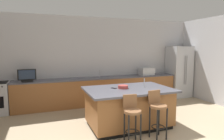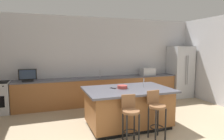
# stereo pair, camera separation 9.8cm
# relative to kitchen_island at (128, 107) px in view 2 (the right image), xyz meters

# --- Properties ---
(wall_back) EXTENTS (7.60, 0.12, 2.91)m
(wall_back) POSITION_rel_kitchen_island_xyz_m (-0.03, 2.44, 0.99)
(wall_back) COLOR #BCBCC1
(wall_back) RESTS_ON ground_plane
(counter_back) EXTENTS (5.45, 0.62, 0.89)m
(counter_back) POSITION_rel_kitchen_island_xyz_m (-0.08, 2.06, -0.02)
(counter_back) COLOR brown
(counter_back) RESTS_ON ground_plane
(kitchen_island) EXTENTS (2.03, 1.32, 0.92)m
(kitchen_island) POSITION_rel_kitchen_island_xyz_m (0.00, 0.00, 0.00)
(kitchen_island) COLOR black
(kitchen_island) RESTS_ON ground_plane
(refrigerator) EXTENTS (0.81, 0.74, 1.93)m
(refrigerator) POSITION_rel_kitchen_island_xyz_m (3.06, 2.01, 0.50)
(refrigerator) COLOR #B7BABF
(refrigerator) RESTS_ON ground_plane
(microwave) EXTENTS (0.48, 0.36, 0.26)m
(microwave) POSITION_rel_kitchen_island_xyz_m (1.67, 2.06, 0.56)
(microwave) COLOR #B7BABF
(microwave) RESTS_ON counter_back
(tv_monitor) EXTENTS (0.50, 0.16, 0.36)m
(tv_monitor) POSITION_rel_kitchen_island_xyz_m (-2.32, 2.01, 0.59)
(tv_monitor) COLOR black
(tv_monitor) RESTS_ON counter_back
(sink_faucet_back) EXTENTS (0.02, 0.02, 0.24)m
(sink_faucet_back) POSITION_rel_kitchen_island_xyz_m (-0.08, 2.16, 0.55)
(sink_faucet_back) COLOR #B2B2B7
(sink_faucet_back) RESTS_ON counter_back
(sink_faucet_island) EXTENTS (0.02, 0.02, 0.22)m
(sink_faucet_island) POSITION_rel_kitchen_island_xyz_m (0.42, 0.00, 0.56)
(sink_faucet_island) COLOR #B2B2B7
(sink_faucet_island) RESTS_ON kitchen_island
(bar_stool_left) EXTENTS (0.34, 0.35, 0.95)m
(bar_stool_left) POSITION_rel_kitchen_island_xyz_m (-0.30, -0.80, 0.10)
(bar_stool_left) COLOR brown
(bar_stool_left) RESTS_ON ground_plane
(bar_stool_right) EXTENTS (0.34, 0.35, 0.99)m
(bar_stool_right) POSITION_rel_kitchen_island_xyz_m (0.29, -0.79, 0.13)
(bar_stool_right) COLOR brown
(bar_stool_right) RESTS_ON ground_plane
(fruit_bowl) EXTENTS (0.24, 0.24, 0.07)m
(fruit_bowl) POSITION_rel_kitchen_island_xyz_m (-0.11, 0.06, 0.49)
(fruit_bowl) COLOR #993833
(fruit_bowl) RESTS_ON kitchen_island
(cell_phone) EXTENTS (0.14, 0.16, 0.01)m
(cell_phone) POSITION_rel_kitchen_island_xyz_m (-0.32, 0.15, 0.45)
(cell_phone) COLOR black
(cell_phone) RESTS_ON kitchen_island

